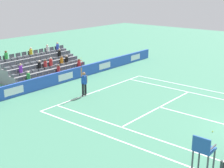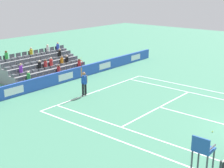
% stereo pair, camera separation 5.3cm
% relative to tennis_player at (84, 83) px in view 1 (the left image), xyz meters
% --- Properties ---
extents(line_baseline, '(10.97, 0.10, 0.01)m').
position_rel_tennis_player_xyz_m(line_baseline, '(-1.50, -0.02, -0.99)').
color(line_baseline, white).
rests_on(line_baseline, ground).
extents(line_service, '(8.23, 0.10, 0.01)m').
position_rel_tennis_player_xyz_m(line_service, '(-1.50, 5.47, -0.99)').
color(line_service, white).
rests_on(line_service, ground).
extents(line_centre_service, '(0.10, 6.40, 0.01)m').
position_rel_tennis_player_xyz_m(line_centre_service, '(-1.50, 8.67, -0.99)').
color(line_centre_service, white).
rests_on(line_centre_service, ground).
extents(line_singles_sideline_left, '(0.10, 11.89, 0.01)m').
position_rel_tennis_player_xyz_m(line_singles_sideline_left, '(2.61, 5.92, -0.99)').
color(line_singles_sideline_left, white).
rests_on(line_singles_sideline_left, ground).
extents(line_singles_sideline_right, '(0.10, 11.89, 0.01)m').
position_rel_tennis_player_xyz_m(line_singles_sideline_right, '(-5.62, 5.92, -0.99)').
color(line_singles_sideline_right, white).
rests_on(line_singles_sideline_right, ground).
extents(line_doubles_sideline_left, '(0.10, 11.89, 0.01)m').
position_rel_tennis_player_xyz_m(line_doubles_sideline_left, '(3.98, 5.92, -0.99)').
color(line_doubles_sideline_left, white).
rests_on(line_doubles_sideline_left, ground).
extents(line_doubles_sideline_right, '(0.10, 11.89, 0.01)m').
position_rel_tennis_player_xyz_m(line_doubles_sideline_right, '(-6.99, 5.92, -0.99)').
color(line_doubles_sideline_right, white).
rests_on(line_doubles_sideline_right, ground).
extents(line_centre_mark, '(0.10, 0.20, 0.01)m').
position_rel_tennis_player_xyz_m(line_centre_mark, '(-1.50, 0.08, -0.99)').
color(line_centre_mark, white).
rests_on(line_centre_mark, ground).
extents(sponsor_barrier, '(24.84, 0.22, 0.98)m').
position_rel_tennis_player_xyz_m(sponsor_barrier, '(-1.50, -3.71, -0.50)').
color(sponsor_barrier, blue).
rests_on(sponsor_barrier, ground).
extents(tennis_player, '(0.52, 0.38, 2.85)m').
position_rel_tennis_player_xyz_m(tennis_player, '(0.00, 0.00, 0.00)').
color(tennis_player, black).
rests_on(tennis_player, ground).
extents(umpire_chair, '(0.70, 0.70, 2.34)m').
position_rel_tennis_player_xyz_m(umpire_chair, '(5.26, 11.42, 0.53)').
color(umpire_chair, '#474C54').
rests_on(umpire_chair, ground).
extents(stadium_stand, '(7.44, 3.80, 2.59)m').
position_rel_tennis_player_xyz_m(stadium_stand, '(-1.51, -6.64, -0.31)').
color(stadium_stand, gray).
rests_on(stadium_stand, ground).
extents(loose_tennis_ball, '(0.07, 0.07, 0.07)m').
position_rel_tennis_player_xyz_m(loose_tennis_ball, '(-0.07, 9.70, -0.96)').
color(loose_tennis_ball, '#D1E533').
rests_on(loose_tennis_ball, ground).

